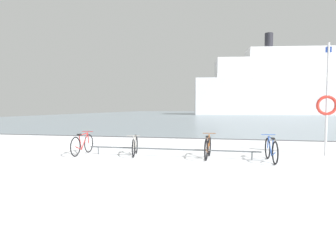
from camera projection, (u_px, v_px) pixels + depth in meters
ground at (229, 116)px, 59.69m from camera, size 80.00×132.00×0.08m
bike_rack at (171, 149)px, 10.73m from camera, size 6.15×0.09×0.31m
bicycle_0 at (82, 144)px, 11.33m from camera, size 0.46×1.72×0.83m
bicycle_1 at (135, 146)px, 11.08m from camera, size 0.50×1.58×0.77m
bicycle_2 at (208, 147)px, 10.48m from camera, size 0.46×1.71×0.84m
bicycle_3 at (271, 150)px, 9.85m from camera, size 0.46×1.76×0.85m
rescue_post at (327, 102)px, 10.93m from camera, size 0.72×0.11×4.05m
ferry_ship at (298, 87)px, 72.01m from camera, size 50.30×17.63×19.16m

